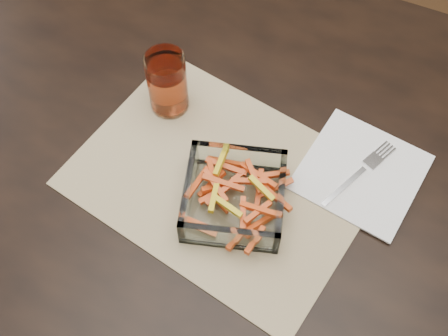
# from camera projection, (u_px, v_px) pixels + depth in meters

# --- Properties ---
(dining_table) EXTENTS (1.60, 0.90, 0.75)m
(dining_table) POSITION_uv_depth(u_px,v_px,m) (257.00, 183.00, 1.00)
(dining_table) COLOR black
(dining_table) RESTS_ON ground
(placemat) EXTENTS (0.50, 0.40, 0.00)m
(placemat) POSITION_uv_depth(u_px,v_px,m) (221.00, 179.00, 0.90)
(placemat) COLOR tan
(placemat) RESTS_ON dining_table
(glass_bowl) EXTENTS (0.19, 0.19, 0.06)m
(glass_bowl) POSITION_uv_depth(u_px,v_px,m) (234.00, 197.00, 0.85)
(glass_bowl) COLOR white
(glass_bowl) RESTS_ON placemat
(tumbler) EXTENTS (0.07, 0.07, 0.12)m
(tumbler) POSITION_uv_depth(u_px,v_px,m) (167.00, 85.00, 0.93)
(tumbler) COLOR white
(tumbler) RESTS_ON placemat
(napkin) EXTENTS (0.20, 0.20, 0.00)m
(napkin) POSITION_uv_depth(u_px,v_px,m) (361.00, 172.00, 0.90)
(napkin) COLOR white
(napkin) RESTS_ON placemat
(fork) EXTENTS (0.08, 0.16, 0.00)m
(fork) POSITION_uv_depth(u_px,v_px,m) (361.00, 172.00, 0.90)
(fork) COLOR silver
(fork) RESTS_ON napkin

